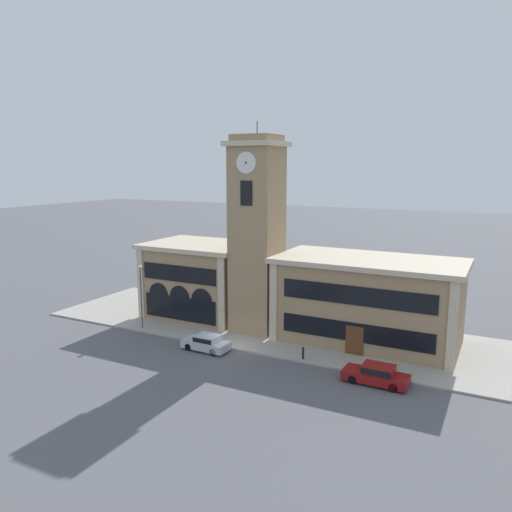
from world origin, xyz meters
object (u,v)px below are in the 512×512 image
at_px(parked_car_mid, 377,374).
at_px(parked_car_near, 206,342).
at_px(bollard, 303,353).
at_px(street_lamp, 141,288).

bearing_deg(parked_car_mid, parked_car_near, 1.19).
height_order(parked_car_mid, bollard, parked_car_mid).
bearing_deg(bollard, parked_car_mid, -14.22).
height_order(parked_car_near, bollard, parked_car_near).
relative_size(parked_car_near, bollard, 3.91).
relative_size(street_lamp, bollard, 5.89).
height_order(street_lamp, bollard, street_lamp).
bearing_deg(parked_car_near, parked_car_mid, -178.81).
relative_size(parked_car_mid, bollard, 4.52).
xyz_separation_m(parked_car_near, bollard, (8.33, 1.63, -0.05)).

